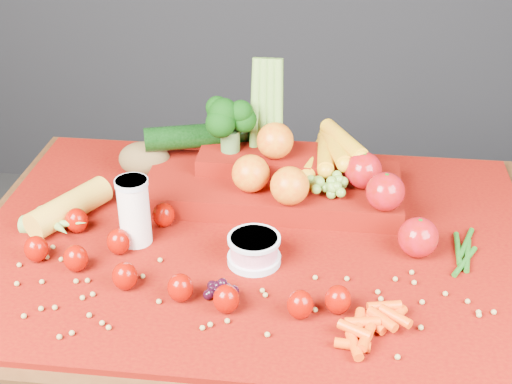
# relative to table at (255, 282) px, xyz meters

# --- Properties ---
(table) EXTENTS (1.10, 0.80, 0.75)m
(table) POSITION_rel_table_xyz_m (0.00, 0.00, 0.00)
(table) COLOR #331B0B
(table) RESTS_ON ground
(red_cloth) EXTENTS (1.05, 0.75, 0.01)m
(red_cloth) POSITION_rel_table_xyz_m (0.00, 0.00, 0.10)
(red_cloth) COLOR #6B0F03
(red_cloth) RESTS_ON table
(milk_glass) EXTENTS (0.06, 0.06, 0.13)m
(milk_glass) POSITION_rel_table_xyz_m (-0.22, -0.04, 0.18)
(milk_glass) COLOR white
(milk_glass) RESTS_ON red_cloth
(yogurt_bowl) EXTENTS (0.10, 0.10, 0.05)m
(yogurt_bowl) POSITION_rel_table_xyz_m (0.01, -0.08, 0.14)
(yogurt_bowl) COLOR silver
(yogurt_bowl) RESTS_ON red_cloth
(strawberry_scatter) EXTENTS (0.58, 0.28, 0.05)m
(strawberry_scatter) POSITION_rel_table_xyz_m (-0.15, -0.14, 0.13)
(strawberry_scatter) COLOR #8C0300
(strawberry_scatter) RESTS_ON red_cloth
(dark_grape_cluster) EXTENTS (0.06, 0.05, 0.03)m
(dark_grape_cluster) POSITION_rel_table_xyz_m (-0.03, -0.19, 0.12)
(dark_grape_cluster) COLOR black
(dark_grape_cluster) RESTS_ON red_cloth
(soybean_scatter) EXTENTS (0.84, 0.24, 0.01)m
(soybean_scatter) POSITION_rel_table_xyz_m (0.00, -0.20, 0.11)
(soybean_scatter) COLOR #A08B44
(soybean_scatter) RESTS_ON red_cloth
(corn_ear) EXTENTS (0.24, 0.26, 0.06)m
(corn_ear) POSITION_rel_table_xyz_m (-0.38, -0.01, 0.13)
(corn_ear) COLOR gold
(corn_ear) RESTS_ON red_cloth
(potato) EXTENTS (0.11, 0.08, 0.08)m
(potato) POSITION_rel_table_xyz_m (-0.27, 0.21, 0.15)
(potato) COLOR #523E1F
(potato) RESTS_ON red_cloth
(baby_carrot_pile) EXTENTS (0.17, 0.17, 0.03)m
(baby_carrot_pile) POSITION_rel_table_xyz_m (0.21, -0.24, 0.12)
(baby_carrot_pile) COLOR #E74308
(baby_carrot_pile) RESTS_ON red_cloth
(green_bean_pile) EXTENTS (0.14, 0.12, 0.01)m
(green_bean_pile) POSITION_rel_table_xyz_m (0.38, -0.01, 0.11)
(green_bean_pile) COLOR #185313
(green_bean_pile) RESTS_ON red_cloth
(produce_mound) EXTENTS (0.60, 0.36, 0.27)m
(produce_mound) POSITION_rel_table_xyz_m (0.04, 0.16, 0.17)
(produce_mound) COLOR #6B0F03
(produce_mound) RESTS_ON red_cloth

